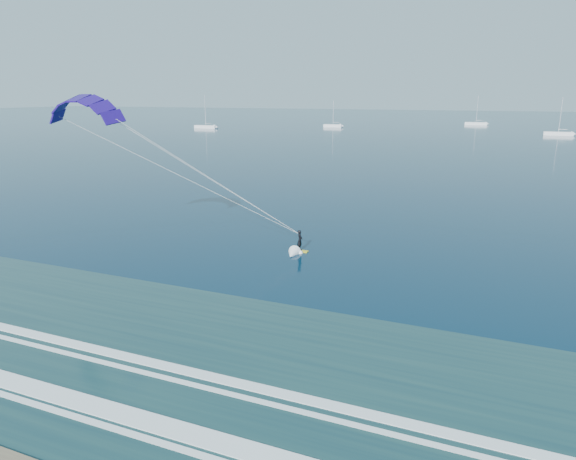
% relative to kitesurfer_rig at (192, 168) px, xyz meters
% --- Properties ---
extents(kitesurfer_rig, '(21.10, 9.44, 14.19)m').
position_rel_kitesurfer_rig_xyz_m(kitesurfer_rig, '(0.00, 0.00, 0.00)').
color(kitesurfer_rig, gold).
rests_on(kitesurfer_rig, ground).
extents(sailboat_0, '(9.37, 2.40, 12.66)m').
position_rel_kitesurfer_rig_xyz_m(sailboat_0, '(-86.86, 142.74, -6.58)').
color(sailboat_0, white).
rests_on(sailboat_0, ground).
extents(sailboat_1, '(7.55, 2.40, 10.53)m').
position_rel_kitesurfer_rig_xyz_m(sailboat_1, '(-42.36, 168.64, -6.60)').
color(sailboat_1, white).
rests_on(sailboat_1, ground).
extents(sailboat_2, '(9.27, 2.40, 12.42)m').
position_rel_kitesurfer_rig_xyz_m(sailboat_2, '(10.60, 208.89, -6.59)').
color(sailboat_2, white).
rests_on(sailboat_2, ground).
extents(sailboat_3, '(8.89, 2.40, 12.31)m').
position_rel_kitesurfer_rig_xyz_m(sailboat_3, '(39.15, 156.28, -6.58)').
color(sailboat_3, white).
rests_on(sailboat_3, ground).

